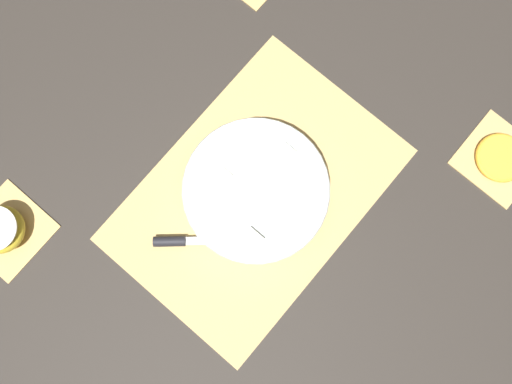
# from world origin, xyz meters

# --- Properties ---
(ground_plane) EXTENTS (6.00, 6.00, 0.00)m
(ground_plane) POSITION_xyz_m (0.00, 0.00, 0.00)
(ground_plane) COLOR #2D2823
(bamboo_mat_center) EXTENTS (0.50, 0.34, 0.01)m
(bamboo_mat_center) POSITION_xyz_m (0.00, 0.00, 0.00)
(bamboo_mat_center) COLOR tan
(bamboo_mat_center) RESTS_ON ground_plane
(coaster_mat_near_right) EXTENTS (0.13, 0.13, 0.01)m
(coaster_mat_near_right) POSITION_xyz_m (0.33, -0.29, 0.00)
(coaster_mat_near_right) COLOR tan
(coaster_mat_near_right) RESTS_ON ground_plane
(coaster_mat_far_left) EXTENTS (0.13, 0.13, 0.01)m
(coaster_mat_far_left) POSITION_xyz_m (-0.33, 0.29, 0.00)
(coaster_mat_far_left) COLOR tan
(coaster_mat_far_left) RESTS_ON ground_plane
(fruit_salad_bowl) EXTENTS (0.25, 0.25, 0.07)m
(fruit_salad_bowl) POSITION_xyz_m (0.00, -0.00, 0.04)
(fruit_salad_bowl) COLOR silver
(fruit_salad_bowl) RESTS_ON bamboo_mat_center
(paring_knife) EXTENTS (0.10, 0.12, 0.02)m
(paring_knife) POSITION_xyz_m (0.16, -0.05, 0.01)
(paring_knife) COLOR silver
(paring_knife) RESTS_ON bamboo_mat_center
(apple_half) EXTENTS (0.08, 0.08, 0.05)m
(apple_half) POSITION_xyz_m (0.33, -0.29, 0.03)
(apple_half) COLOR gold
(apple_half) RESTS_ON coaster_mat_near_right
(orange_slice_whole) EXTENTS (0.09, 0.09, 0.01)m
(orange_slice_whole) POSITION_xyz_m (-0.33, 0.29, 0.01)
(orange_slice_whole) COLOR #F9A338
(orange_slice_whole) RESTS_ON coaster_mat_far_left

